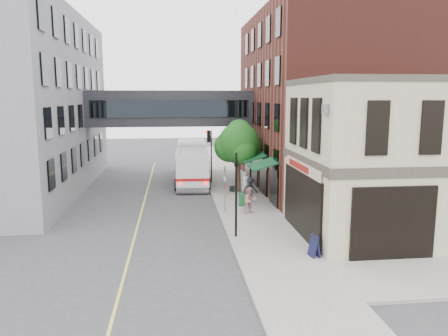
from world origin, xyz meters
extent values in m
plane|color=#38383A|center=(0.00, 0.00, 0.00)|extent=(120.00, 120.00, 0.00)
cube|color=gray|center=(2.00, 14.00, 0.07)|extent=(4.00, 60.00, 0.15)
cube|color=tan|center=(9.00, 2.00, 4.08)|extent=(10.00, 8.00, 8.15)
cube|color=#38332B|center=(9.00, 2.00, 4.15)|extent=(10.12, 8.12, 0.50)
cube|color=#38332B|center=(9.00, 2.00, 8.30)|extent=(10.12, 8.12, 0.30)
cube|color=black|center=(3.94, 2.00, 1.85)|extent=(0.14, 6.40, 3.40)
cube|color=black|center=(3.90, 2.00, 1.85)|extent=(0.04, 5.90, 3.00)
cube|color=maroon|center=(3.88, 2.60, 3.80)|extent=(0.03, 3.60, 0.32)
cube|color=#54211A|center=(10.00, 15.00, 7.00)|extent=(12.00, 18.00, 14.00)
cube|color=#0B3414|center=(3.14, 13.75, 3.00)|extent=(1.80, 13.00, 0.40)
cube|color=black|center=(-3.00, 18.00, 6.50)|extent=(14.00, 3.00, 3.00)
cube|color=black|center=(-3.00, 16.45, 6.50)|extent=(13.00, 0.08, 1.40)
cube|color=black|center=(-3.00, 19.55, 6.50)|extent=(13.00, 0.08, 1.40)
cylinder|color=black|center=(0.40, 2.00, 2.40)|extent=(0.12, 0.12, 4.50)
cube|color=black|center=(0.18, 2.00, 2.75)|extent=(0.25, 0.22, 0.30)
imported|color=black|center=(0.40, 2.00, 4.25)|extent=(0.20, 0.16, 1.00)
cylinder|color=black|center=(0.40, 17.00, 2.40)|extent=(0.12, 0.12, 4.50)
cube|color=black|center=(0.18, 17.00, 2.75)|extent=(0.25, 0.22, 0.30)
cube|color=black|center=(0.18, 17.00, 4.15)|extent=(0.28, 0.28, 1.00)
sphere|color=#FF0C05|center=(0.02, 17.00, 4.50)|extent=(0.18, 0.18, 0.18)
cylinder|color=gray|center=(0.40, 7.00, 1.65)|extent=(0.08, 0.08, 3.00)
cube|color=white|center=(0.38, 7.00, 2.35)|extent=(0.03, 0.75, 0.22)
cube|color=#0C591E|center=(0.38, 7.00, 2.90)|extent=(0.03, 0.70, 0.18)
cube|color=#B20C0C|center=(0.38, 7.00, 1.85)|extent=(0.03, 0.30, 0.40)
cylinder|color=#382619|center=(2.20, 13.00, 1.55)|extent=(0.28, 0.28, 2.80)
sphere|color=#165518|center=(2.20, 13.00, 3.95)|extent=(3.20, 3.20, 3.20)
sphere|color=#165518|center=(3.00, 13.50, 3.55)|extent=(2.20, 2.20, 2.20)
sphere|color=#165518|center=(1.50, 13.30, 3.65)|extent=(2.40, 2.40, 2.40)
sphere|color=#165518|center=(2.30, 13.60, 4.75)|extent=(2.00, 2.00, 2.00)
cube|color=#D8CC4C|center=(-5.00, 10.00, 0.01)|extent=(0.12, 40.00, 0.01)
cube|color=silver|center=(-1.19, 18.67, 1.69)|extent=(2.99, 11.88, 2.97)
cube|color=black|center=(-1.19, 18.67, 2.20)|extent=(3.05, 11.67, 1.08)
cube|color=#B20C0C|center=(-1.19, 18.67, 1.18)|extent=(3.06, 11.90, 0.23)
cylinder|color=black|center=(-2.63, 14.42, 0.51)|extent=(0.34, 1.04, 1.03)
cylinder|color=black|center=(-0.07, 14.32, 0.51)|extent=(0.34, 1.04, 1.03)
cylinder|color=black|center=(-2.33, 22.61, 0.51)|extent=(0.34, 1.04, 1.03)
cylinder|color=black|center=(0.23, 22.52, 0.51)|extent=(0.34, 1.04, 1.03)
imported|color=silver|center=(2.52, 11.71, 1.05)|extent=(0.72, 0.53, 1.81)
imported|color=tan|center=(1.97, 6.59, 0.99)|extent=(0.99, 0.88, 1.67)
imported|color=black|center=(2.50, 9.58, 1.03)|extent=(1.25, 0.88, 1.75)
cube|color=#135723|center=(1.75, 8.54, 0.55)|extent=(0.46, 0.42, 0.80)
cube|color=black|center=(3.60, -1.32, 0.66)|extent=(0.48, 0.63, 1.02)
camera|label=1|loc=(-2.81, -20.09, 7.51)|focal=35.00mm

